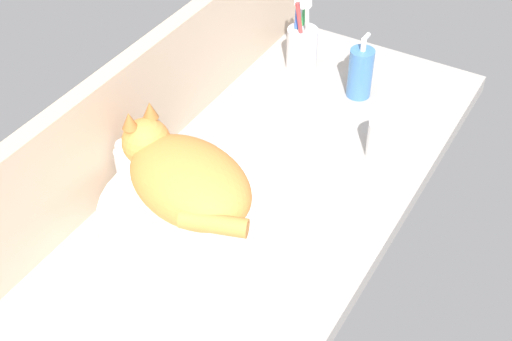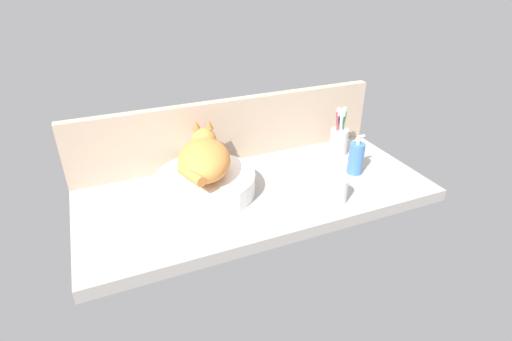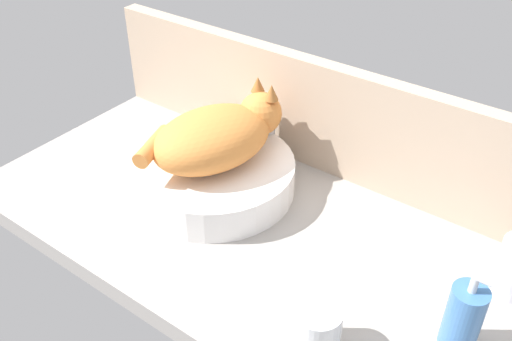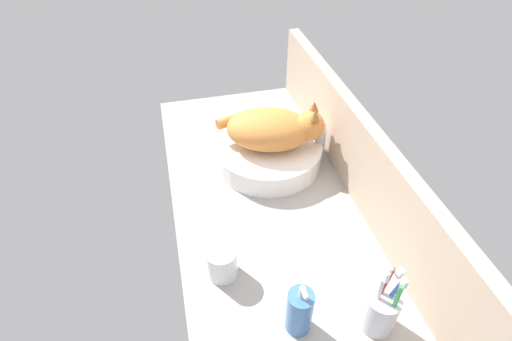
{
  "view_description": "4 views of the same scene",
  "coord_description": "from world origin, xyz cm",
  "px_view_note": "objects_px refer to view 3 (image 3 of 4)",
  "views": [
    {
      "loc": [
        -87.36,
        -50.25,
        93.26
      ],
      "look_at": [
        -6.02,
        -2.7,
        9.94
      ],
      "focal_mm": 50.0,
      "sensor_mm": 36.0,
      "label": 1
    },
    {
      "loc": [
        -45.77,
        -107.39,
        71.56
      ],
      "look_at": [
        -1.98,
        -4.51,
        9.72
      ],
      "focal_mm": 28.0,
      "sensor_mm": 36.0,
      "label": 2
    },
    {
      "loc": [
        45.82,
        -65.99,
        71.65
      ],
      "look_at": [
        -4.15,
        1.87,
        11.34
      ],
      "focal_mm": 40.0,
      "sensor_mm": 36.0,
      "label": 3
    },
    {
      "loc": [
        76.22,
        -22.3,
        80.86
      ],
      "look_at": [
        -3.0,
        -2.97,
        9.13
      ],
      "focal_mm": 28.0,
      "sensor_mm": 36.0,
      "label": 4
    }
  ],
  "objects_px": {
    "sink_basin": "(214,176)",
    "faucet": "(263,132)",
    "cat": "(218,135)",
    "soap_dispenser": "(463,318)",
    "water_glass": "(317,332)"
  },
  "relations": [
    {
      "from": "sink_basin",
      "to": "cat",
      "type": "distance_m",
      "value": 0.09
    },
    {
      "from": "faucet",
      "to": "sink_basin",
      "type": "bearing_deg",
      "value": -96.65
    },
    {
      "from": "sink_basin",
      "to": "cat",
      "type": "height_order",
      "value": "cat"
    },
    {
      "from": "sink_basin",
      "to": "soap_dispenser",
      "type": "height_order",
      "value": "soap_dispenser"
    },
    {
      "from": "sink_basin",
      "to": "faucet",
      "type": "bearing_deg",
      "value": 83.35
    },
    {
      "from": "cat",
      "to": "soap_dispenser",
      "type": "xyz_separation_m",
      "value": [
        0.54,
        -0.09,
        -0.07
      ]
    },
    {
      "from": "cat",
      "to": "soap_dispenser",
      "type": "bearing_deg",
      "value": -9.77
    },
    {
      "from": "soap_dispenser",
      "to": "water_glass",
      "type": "xyz_separation_m",
      "value": [
        -0.17,
        -0.13,
        -0.02
      ]
    },
    {
      "from": "sink_basin",
      "to": "soap_dispenser",
      "type": "distance_m",
      "value": 0.55
    },
    {
      "from": "sink_basin",
      "to": "faucet",
      "type": "distance_m",
      "value": 0.15
    },
    {
      "from": "faucet",
      "to": "water_glass",
      "type": "distance_m",
      "value": 0.51
    },
    {
      "from": "sink_basin",
      "to": "cat",
      "type": "bearing_deg",
      "value": 76.9
    },
    {
      "from": "cat",
      "to": "water_glass",
      "type": "xyz_separation_m",
      "value": [
        0.37,
        -0.22,
        -0.09
      ]
    },
    {
      "from": "faucet",
      "to": "soap_dispenser",
      "type": "bearing_deg",
      "value": -23.44
    },
    {
      "from": "sink_basin",
      "to": "cat",
      "type": "relative_size",
      "value": 1.07
    }
  ]
}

